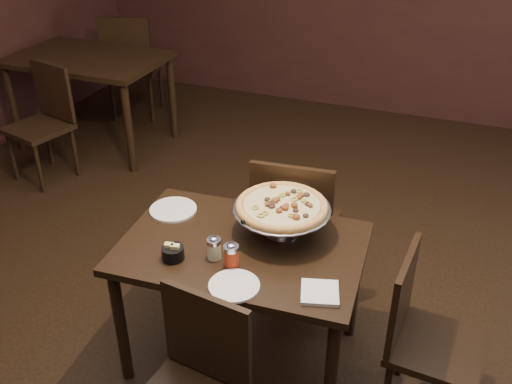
% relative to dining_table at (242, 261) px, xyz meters
% --- Properties ---
extents(room, '(6.04, 7.04, 2.84)m').
position_rel_dining_table_xyz_m(room, '(0.07, 0.10, 0.80)').
color(room, black).
rests_on(room, ground).
extents(dining_table, '(1.16, 0.81, 0.70)m').
position_rel_dining_table_xyz_m(dining_table, '(0.00, 0.00, 0.00)').
color(dining_table, black).
rests_on(dining_table, ground).
extents(background_table, '(1.28, 0.85, 0.80)m').
position_rel_dining_table_xyz_m(background_table, '(-2.19, 1.90, 0.09)').
color(background_table, black).
rests_on(background_table, ground).
extents(pizza_stand, '(0.46, 0.46, 0.19)m').
position_rel_dining_table_xyz_m(pizza_stand, '(0.14, 0.15, 0.25)').
color(pizza_stand, silver).
rests_on(pizza_stand, dining_table).
extents(parmesan_shaker, '(0.06, 0.06, 0.11)m').
position_rel_dining_table_xyz_m(parmesan_shaker, '(-0.08, -0.14, 0.15)').
color(parmesan_shaker, beige).
rests_on(parmesan_shaker, dining_table).
extents(pepper_flake_shaker, '(0.07, 0.07, 0.12)m').
position_rel_dining_table_xyz_m(pepper_flake_shaker, '(0.02, -0.16, 0.15)').
color(pepper_flake_shaker, '#9C1B0E').
rests_on(pepper_flake_shaker, dining_table).
extents(packet_caddy, '(0.10, 0.10, 0.08)m').
position_rel_dining_table_xyz_m(packet_caddy, '(-0.25, -0.21, 0.12)').
color(packet_caddy, black).
rests_on(packet_caddy, dining_table).
extents(napkin_stack, '(0.19, 0.19, 0.02)m').
position_rel_dining_table_xyz_m(napkin_stack, '(0.43, -0.20, 0.10)').
color(napkin_stack, white).
rests_on(napkin_stack, dining_table).
extents(plate_left, '(0.24, 0.24, 0.01)m').
position_rel_dining_table_xyz_m(plate_left, '(-0.44, 0.15, 0.10)').
color(plate_left, white).
rests_on(plate_left, dining_table).
extents(plate_near, '(0.22, 0.22, 0.01)m').
position_rel_dining_table_xyz_m(plate_near, '(0.08, -0.29, 0.10)').
color(plate_near, white).
rests_on(plate_near, dining_table).
extents(serving_spatula, '(0.17, 0.17, 0.02)m').
position_rel_dining_table_xyz_m(serving_spatula, '(0.06, 0.01, 0.24)').
color(serving_spatula, silver).
rests_on(serving_spatula, pizza_stand).
extents(chair_far, '(0.47, 0.47, 0.93)m').
position_rel_dining_table_xyz_m(chair_far, '(0.09, 0.52, -0.10)').
color(chair_far, black).
rests_on(chair_far, ground).
extents(chair_side, '(0.42, 0.42, 0.83)m').
position_rel_dining_table_xyz_m(chair_side, '(0.85, -0.01, -0.15)').
color(chair_side, black).
rests_on(chair_side, ground).
extents(bg_chair_far, '(0.58, 0.58, 1.01)m').
position_rel_dining_table_xyz_m(bg_chair_far, '(-2.18, 2.54, -0.06)').
color(bg_chair_far, black).
rests_on(bg_chair_far, ground).
extents(bg_chair_near, '(0.51, 0.51, 0.90)m').
position_rel_dining_table_xyz_m(bg_chair_near, '(-2.18, 1.26, -0.12)').
color(bg_chair_near, black).
rests_on(bg_chair_near, ground).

